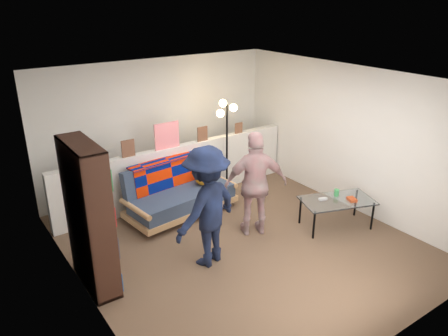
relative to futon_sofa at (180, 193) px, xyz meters
name	(u,v)px	position (x,y,z in m)	size (l,w,h in m)	color
ground	(239,242)	(0.25, -1.32, -0.37)	(5.00, 5.00, 0.00)	brown
room_shell	(221,126)	(0.25, -0.85, 1.31)	(4.60, 5.05, 2.45)	silver
half_wall_ledge	(178,173)	(0.25, 0.48, 0.13)	(4.45, 0.15, 1.00)	silver
ledge_decor	(166,139)	(0.03, 0.46, 0.81)	(2.97, 0.02, 0.45)	brown
futon_sofa	(180,193)	(0.00, 0.00, 0.00)	(1.91, 1.07, 0.78)	tan
bookshelf	(90,222)	(-1.83, -1.07, 0.51)	(0.31, 0.94, 1.88)	black
coffee_table	(337,201)	(1.78, -1.82, 0.07)	(1.24, 0.94, 0.57)	black
floor_lamp	(226,128)	(1.15, 0.29, 0.85)	(0.40, 0.32, 1.71)	black
person_left	(207,207)	(-0.41, -1.47, 0.47)	(1.08, 0.62, 1.66)	black
person_right	(256,184)	(0.61, -1.22, 0.44)	(0.95, 0.39, 1.61)	pink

